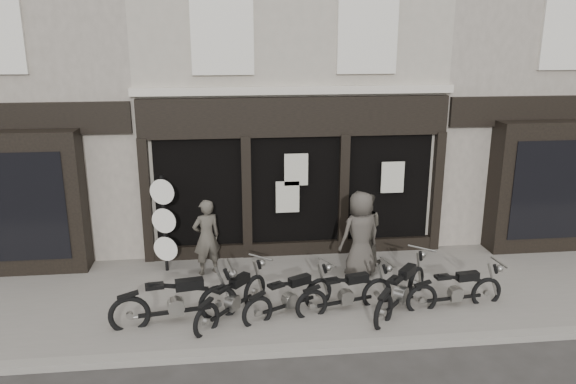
{
  "coord_description": "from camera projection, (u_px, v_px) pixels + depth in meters",
  "views": [
    {
      "loc": [
        -1.6,
        -9.67,
        5.32
      ],
      "look_at": [
        -0.32,
        1.6,
        2.06
      ],
      "focal_mm": 35.0,
      "sensor_mm": 36.0,
      "label": 1
    }
  ],
  "objects": [
    {
      "name": "ground_plane",
      "position": [
        314.0,
        316.0,
        10.88
      ],
      "size": [
        90.0,
        90.0,
        0.0
      ],
      "primitive_type": "plane",
      "color": "#2D2B28",
      "rests_on": "ground"
    },
    {
      "name": "pavement",
      "position": [
        307.0,
        293.0,
        11.72
      ],
      "size": [
        30.0,
        4.2,
        0.12
      ],
      "primitive_type": "cube",
      "color": "slate",
      "rests_on": "ground_plane"
    },
    {
      "name": "kerb",
      "position": [
        325.0,
        348.0,
        9.67
      ],
      "size": [
        30.0,
        0.25,
        0.13
      ],
      "primitive_type": "cube",
      "color": "gray",
      "rests_on": "ground_plane"
    },
    {
      "name": "central_building",
      "position": [
        282.0,
        78.0,
        15.44
      ],
      "size": [
        7.3,
        6.22,
        8.34
      ],
      "color": "#AEA495",
      "rests_on": "ground"
    },
    {
      "name": "neighbour_left",
      "position": [
        42.0,
        82.0,
        14.71
      ],
      "size": [
        5.6,
        6.73,
        8.34
      ],
      "color": "#A29789",
      "rests_on": "ground"
    },
    {
      "name": "neighbour_right",
      "position": [
        502.0,
        78.0,
        16.08
      ],
      "size": [
        5.6,
        6.73,
        8.34
      ],
      "color": "#A29789",
      "rests_on": "ground"
    },
    {
      "name": "motorcycle_0",
      "position": [
        176.0,
        305.0,
        10.35
      ],
      "size": [
        2.36,
        0.75,
        1.14
      ],
      "rotation": [
        0.0,
        0.0,
        0.17
      ],
      "color": "black",
      "rests_on": "ground"
    },
    {
      "name": "motorcycle_1",
      "position": [
        233.0,
        301.0,
        10.61
      ],
      "size": [
        1.54,
        1.76,
        1.01
      ],
      "rotation": [
        0.0,
        0.0,
        0.88
      ],
      "color": "black",
      "rests_on": "ground"
    },
    {
      "name": "motorcycle_2",
      "position": [
        290.0,
        299.0,
        10.72
      ],
      "size": [
        1.88,
        1.19,
        0.98
      ],
      "rotation": [
        0.0,
        0.0,
        0.48
      ],
      "color": "black",
      "rests_on": "ground"
    },
    {
      "name": "motorcycle_3",
      "position": [
        346.0,
        296.0,
        10.84
      ],
      "size": [
        2.02,
        0.8,
        0.98
      ],
      "rotation": [
        0.0,
        0.0,
        0.25
      ],
      "color": "black",
      "rests_on": "ground"
    },
    {
      "name": "motorcycle_4",
      "position": [
        401.0,
        293.0,
        10.89
      ],
      "size": [
        1.66,
        1.83,
        1.07
      ],
      "rotation": [
        0.0,
        0.0,
        0.85
      ],
      "color": "black",
      "rests_on": "ground"
    },
    {
      "name": "motorcycle_5",
      "position": [
        456.0,
        293.0,
        10.98
      ],
      "size": [
        2.03,
        0.56,
        0.97
      ],
      "rotation": [
        0.0,
        0.0,
        0.11
      ],
      "color": "black",
      "rests_on": "ground"
    },
    {
      "name": "man_left",
      "position": [
        206.0,
        237.0,
        12.3
      ],
      "size": [
        0.73,
        0.62,
        1.71
      ],
      "primitive_type": "imported",
      "rotation": [
        0.0,
        0.0,
        3.54
      ],
      "color": "#47423A",
      "rests_on": "pavement"
    },
    {
      "name": "man_centre",
      "position": [
        365.0,
        229.0,
        12.86
      ],
      "size": [
        0.96,
        0.83,
        1.69
      ],
      "primitive_type": "imported",
      "rotation": [
        0.0,
        0.0,
        2.88
      ],
      "color": "#3A372F",
      "rests_on": "pavement"
    },
    {
      "name": "man_right",
      "position": [
        360.0,
        234.0,
        12.18
      ],
      "size": [
        1.08,
        0.87,
        1.91
      ],
      "primitive_type": "imported",
      "rotation": [
        0.0,
        0.0,
        3.46
      ],
      "color": "#413D36",
      "rests_on": "pavement"
    },
    {
      "name": "advert_sign_post",
      "position": [
        164.0,
        228.0,
        12.38
      ],
      "size": [
        0.55,
        0.37,
        2.33
      ],
      "rotation": [
        0.0,
        0.0,
        -0.34
      ],
      "color": "black",
      "rests_on": "ground"
    }
  ]
}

